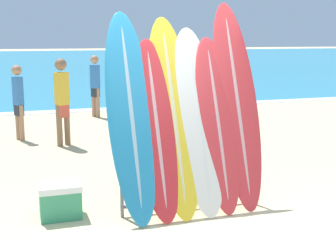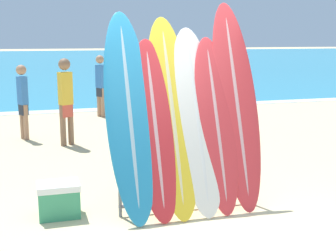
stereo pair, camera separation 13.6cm
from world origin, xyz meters
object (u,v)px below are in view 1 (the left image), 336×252
at_px(surfboard_slot_1, 156,128).
at_px(surfboard_slot_2, 174,115).
at_px(surfboard_slot_0, 131,114).
at_px(person_mid_beach, 62,99).
at_px(surfboard_slot_3, 198,119).
at_px(surfboard_rack, 188,172).
at_px(surfboard_slot_5, 237,104).
at_px(person_far_left, 95,84).
at_px(cooler_box, 60,200).
at_px(person_far_right, 18,100).
at_px(person_near_water, 178,97).
at_px(surfboard_slot_4, 217,123).

height_order(surfboard_slot_1, surfboard_slot_2, surfboard_slot_2).
relative_size(surfboard_slot_0, person_mid_beach, 1.43).
bearing_deg(surfboard_slot_3, surfboard_slot_1, -176.75).
height_order(surfboard_rack, surfboard_slot_5, surfboard_slot_5).
height_order(surfboard_slot_5, person_far_left, surfboard_slot_5).
xyz_separation_m(surfboard_rack, cooler_box, (-1.50, 0.23, -0.26)).
bearing_deg(person_mid_beach, person_far_right, -72.17).
bearing_deg(person_mid_beach, person_far_left, -137.62).
distance_m(surfboard_rack, person_near_water, 3.39).
bearing_deg(surfboard_slot_1, person_far_left, 86.72).
bearing_deg(person_far_right, surfboard_slot_0, -10.56).
relative_size(surfboard_slot_3, cooler_box, 4.54).
bearing_deg(surfboard_slot_5, surfboard_slot_2, -178.89).
relative_size(person_mid_beach, person_far_right, 1.10).
height_order(surfboard_slot_2, person_near_water, surfboard_slot_2).
bearing_deg(surfboard_slot_4, surfboard_slot_2, 172.75).
bearing_deg(surfboard_slot_1, surfboard_slot_3, 3.25).
xyz_separation_m(surfboard_slot_4, person_near_water, (0.58, 3.17, -0.10)).
bearing_deg(cooler_box, surfboard_slot_2, -5.04).
height_order(surfboard_slot_5, person_near_water, surfboard_slot_5).
xyz_separation_m(person_near_water, person_far_right, (-2.87, 1.50, -0.12)).
bearing_deg(surfboard_slot_4, surfboard_slot_3, 171.52).
bearing_deg(person_mid_beach, surfboard_slot_1, 72.92).
bearing_deg(surfboard_slot_0, cooler_box, 171.95).
height_order(surfboard_rack, person_far_right, person_far_right).
relative_size(surfboard_slot_2, person_far_left, 1.45).
bearing_deg(person_far_right, person_mid_beach, 19.93).
height_order(surfboard_slot_3, surfboard_slot_5, surfboard_slot_5).
height_order(surfboard_rack, person_near_water, person_near_water).
distance_m(surfboard_rack, surfboard_slot_0, 0.99).
bearing_deg(surfboard_slot_5, person_far_right, 119.36).
relative_size(surfboard_slot_2, surfboard_slot_5, 0.93).
bearing_deg(surfboard_rack, surfboard_slot_0, 170.76).
height_order(person_far_right, cooler_box, person_far_right).
distance_m(surfboard_slot_0, person_mid_beach, 3.86).
bearing_deg(person_far_right, surfboard_slot_5, 3.83).
bearing_deg(surfboard_slot_2, person_mid_beach, 104.04).
relative_size(surfboard_slot_3, person_far_left, 1.37).
relative_size(surfboard_slot_3, surfboard_slot_5, 0.87).
xyz_separation_m(surfboard_slot_1, surfboard_slot_2, (0.23, 0.06, 0.13)).
relative_size(surfboard_rack, person_near_water, 0.97).
bearing_deg(person_near_water, cooler_box, -116.33).
xyz_separation_m(surfboard_rack, surfboard_slot_3, (0.15, 0.07, 0.63)).
distance_m(surfboard_slot_2, cooler_box, 1.66).
height_order(surfboard_rack, surfboard_slot_2, surfboard_slot_2).
xyz_separation_m(surfboard_slot_3, cooler_box, (-1.65, 0.15, -0.89)).
bearing_deg(surfboard_slot_2, surfboard_slot_0, 179.82).
xyz_separation_m(surfboard_slot_0, person_mid_beach, (-0.44, 3.82, -0.28)).
xyz_separation_m(surfboard_slot_3, surfboard_slot_5, (0.53, 0.05, 0.16)).
distance_m(surfboard_slot_2, person_far_left, 6.92).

